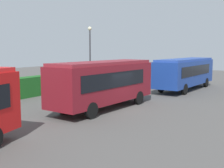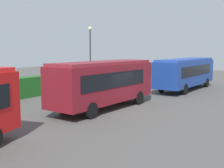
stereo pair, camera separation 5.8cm
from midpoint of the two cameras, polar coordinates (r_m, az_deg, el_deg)
The scene contains 8 objects.
ground_plane at distance 20.05m, azimuth 1.47°, elevation -5.00°, with size 82.81×82.81×0.00m, color #514F4C.
bus_maroon at distance 20.01m, azimuth -1.51°, elevation 0.45°, with size 9.21×3.08×3.29m.
bus_blue at distance 30.36m, azimuth 14.33°, elevation 2.33°, with size 10.49×3.01×3.16m.
person_left at distance 22.59m, azimuth -3.66°, elevation -1.03°, with size 0.46×0.40×1.90m.
person_center at distance 31.43m, azimuth 7.11°, elevation 0.91°, with size 0.31×0.49×1.68m.
hedge_row at distance 25.93m, azimuth -16.72°, elevation -0.65°, with size 53.41×1.19×1.71m, color #1C5B1F.
traffic_cone at distance 22.19m, azimuth -18.92°, elevation -3.42°, with size 0.36×0.36×0.60m, color orange.
lamppost at distance 27.15m, azimuth -4.23°, elevation 6.19°, with size 0.36×0.36×6.17m.
Camera 2 is at (-16.87, -10.02, 4.14)m, focal length 46.57 mm.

